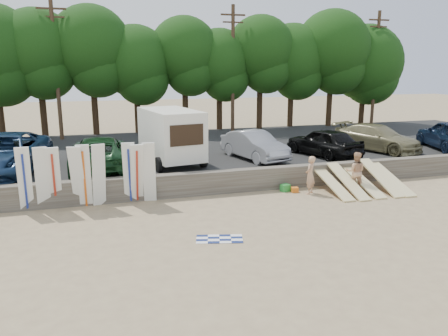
{
  "coord_description": "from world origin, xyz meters",
  "views": [
    {
      "loc": [
        -7.9,
        -14.8,
        5.44
      ],
      "look_at": [
        -2.57,
        3.0,
        1.12
      ],
      "focal_mm": 35.0,
      "sensor_mm": 36.0,
      "label": 1
    }
  ],
  "objects_px": {
    "car_2": "(254,145)",
    "car_3": "(324,142)",
    "box_trailer": "(171,134)",
    "beachgoer_a": "(310,175)",
    "car_0": "(4,154)",
    "cooler": "(285,188)",
    "car_4": "(377,138)",
    "beachgoer_b": "(355,172)",
    "car_1": "(100,153)"
  },
  "relations": [
    {
      "from": "car_2",
      "to": "car_3",
      "type": "height_order",
      "value": "car_3"
    },
    {
      "from": "box_trailer",
      "to": "beachgoer_a",
      "type": "distance_m",
      "value": 7.11
    },
    {
      "from": "car_0",
      "to": "box_trailer",
      "type": "bearing_deg",
      "value": 6.77
    },
    {
      "from": "car_0",
      "to": "cooler",
      "type": "height_order",
      "value": "car_0"
    },
    {
      "from": "car_4",
      "to": "cooler",
      "type": "height_order",
      "value": "car_4"
    },
    {
      "from": "car_4",
      "to": "beachgoer_a",
      "type": "distance_m",
      "value": 8.25
    },
    {
      "from": "beachgoer_b",
      "to": "beachgoer_a",
      "type": "bearing_deg",
      "value": 23.74
    },
    {
      "from": "car_1",
      "to": "car_4",
      "type": "xyz_separation_m",
      "value": [
        15.42,
        0.37,
        -0.04
      ]
    },
    {
      "from": "car_1",
      "to": "car_3",
      "type": "height_order",
      "value": "car_1"
    },
    {
      "from": "car_0",
      "to": "car_2",
      "type": "height_order",
      "value": "car_0"
    },
    {
      "from": "beachgoer_a",
      "to": "car_2",
      "type": "bearing_deg",
      "value": -121.38
    },
    {
      "from": "car_2",
      "to": "car_3",
      "type": "bearing_deg",
      "value": -19.51
    },
    {
      "from": "cooler",
      "to": "box_trailer",
      "type": "bearing_deg",
      "value": 123.58
    },
    {
      "from": "cooler",
      "to": "beachgoer_a",
      "type": "bearing_deg",
      "value": -51.39
    },
    {
      "from": "car_1",
      "to": "beachgoer_b",
      "type": "height_order",
      "value": "car_1"
    },
    {
      "from": "box_trailer",
      "to": "cooler",
      "type": "height_order",
      "value": "box_trailer"
    },
    {
      "from": "box_trailer",
      "to": "car_1",
      "type": "distance_m",
      "value": 3.5
    },
    {
      "from": "car_0",
      "to": "beachgoer_b",
      "type": "bearing_deg",
      "value": -10.0
    },
    {
      "from": "car_0",
      "to": "car_1",
      "type": "height_order",
      "value": "car_0"
    },
    {
      "from": "box_trailer",
      "to": "car_0",
      "type": "bearing_deg",
      "value": 168.8
    },
    {
      "from": "car_0",
      "to": "car_4",
      "type": "bearing_deg",
      "value": 8.17
    },
    {
      "from": "car_2",
      "to": "car_4",
      "type": "bearing_deg",
      "value": -12.93
    },
    {
      "from": "box_trailer",
      "to": "beachgoer_b",
      "type": "xyz_separation_m",
      "value": [
        7.42,
        -4.74,
        -1.33
      ]
    },
    {
      "from": "car_1",
      "to": "beachgoer_a",
      "type": "height_order",
      "value": "car_1"
    },
    {
      "from": "car_0",
      "to": "cooler",
      "type": "relative_size",
      "value": 17.08
    },
    {
      "from": "car_2",
      "to": "cooler",
      "type": "xyz_separation_m",
      "value": [
        0.04,
        -3.9,
        -1.27
      ]
    },
    {
      "from": "car_1",
      "to": "car_4",
      "type": "bearing_deg",
      "value": -177.09
    },
    {
      "from": "box_trailer",
      "to": "car_3",
      "type": "xyz_separation_m",
      "value": [
        8.25,
        -0.37,
        -0.75
      ]
    },
    {
      "from": "car_3",
      "to": "beachgoer_b",
      "type": "xyz_separation_m",
      "value": [
        -0.83,
        -4.37,
        -0.58
      ]
    },
    {
      "from": "beachgoer_b",
      "to": "car_3",
      "type": "bearing_deg",
      "value": -72.43
    },
    {
      "from": "car_2",
      "to": "beachgoer_a",
      "type": "bearing_deg",
      "value": -93.21
    },
    {
      "from": "car_1",
      "to": "cooler",
      "type": "relative_size",
      "value": 14.79
    },
    {
      "from": "car_1",
      "to": "car_4",
      "type": "height_order",
      "value": "car_1"
    },
    {
      "from": "car_1",
      "to": "car_2",
      "type": "xyz_separation_m",
      "value": [
        7.79,
        0.17,
        -0.05
      ]
    },
    {
      "from": "beachgoer_b",
      "to": "cooler",
      "type": "height_order",
      "value": "beachgoer_b"
    },
    {
      "from": "beachgoer_a",
      "to": "beachgoer_b",
      "type": "distance_m",
      "value": 2.15
    },
    {
      "from": "car_1",
      "to": "car_2",
      "type": "height_order",
      "value": "car_1"
    },
    {
      "from": "car_2",
      "to": "beachgoer_b",
      "type": "distance_m",
      "value": 5.64
    },
    {
      "from": "car_4",
      "to": "cooler",
      "type": "bearing_deg",
      "value": -175.68
    },
    {
      "from": "car_3",
      "to": "beachgoer_a",
      "type": "distance_m",
      "value": 5.19
    },
    {
      "from": "box_trailer",
      "to": "car_0",
      "type": "height_order",
      "value": "box_trailer"
    },
    {
      "from": "car_3",
      "to": "beachgoer_a",
      "type": "xyz_separation_m",
      "value": [
        -2.98,
        -4.2,
        -0.63
      ]
    },
    {
      "from": "car_2",
      "to": "beachgoer_a",
      "type": "xyz_separation_m",
      "value": [
        0.9,
        -4.54,
        -0.59
      ]
    },
    {
      "from": "car_0",
      "to": "beachgoer_b",
      "type": "height_order",
      "value": "car_0"
    },
    {
      "from": "car_2",
      "to": "cooler",
      "type": "height_order",
      "value": "car_2"
    },
    {
      "from": "car_0",
      "to": "beachgoer_a",
      "type": "height_order",
      "value": "car_0"
    },
    {
      "from": "car_1",
      "to": "beachgoer_a",
      "type": "relative_size",
      "value": 3.35
    },
    {
      "from": "car_3",
      "to": "car_4",
      "type": "bearing_deg",
      "value": 172.28
    },
    {
      "from": "car_0",
      "to": "beachgoer_b",
      "type": "xyz_separation_m",
      "value": [
        14.99,
        -4.94,
        -0.72
      ]
    },
    {
      "from": "car_2",
      "to": "car_4",
      "type": "xyz_separation_m",
      "value": [
        7.62,
        0.2,
        0.02
      ]
    }
  ]
}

